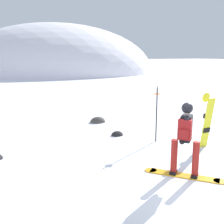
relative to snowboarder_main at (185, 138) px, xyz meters
The scene contains 7 objects.
ground_plane 1.14m from the snowboarder_main, 121.46° to the right, with size 300.00×300.00×0.00m, color white.
ridge_peak_main 40.87m from the snowboarder_main, 75.86° to the left, with size 30.82×27.74×14.97m.
snowboarder_main is the anchor object (origin of this frame).
spare_snowboard 2.44m from the snowboarder_main, 32.22° to the left, with size 0.28×0.27×1.65m.
piste_marker_near 2.74m from the snowboarder_main, 65.92° to the left, with size 0.20×0.20×1.80m.
rock_dark 3.84m from the snowboarder_main, 84.13° to the left, with size 0.42×0.36×0.30m.
rock_mid 5.93m from the snowboarder_main, 83.47° to the left, with size 0.64×0.55×0.45m.
Camera 1 is at (-4.05, -4.02, 2.74)m, focal length 46.11 mm.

